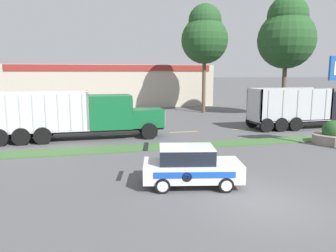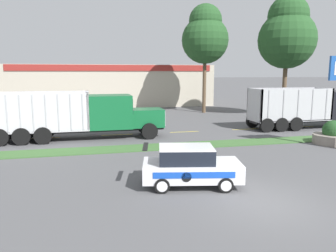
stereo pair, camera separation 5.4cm
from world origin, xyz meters
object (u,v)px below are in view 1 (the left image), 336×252
Objects in this scene: dump_truck_lead at (95,116)px; dump_truck_mid at (325,108)px; traffic_cone at (179,168)px; rally_car at (190,166)px; stone_planter at (332,136)px.

dump_truck_lead is 19.68m from dump_truck_mid.
dump_truck_lead is at bearing 110.35° from traffic_cone.
dump_truck_mid is 19.08m from traffic_cone.
rally_car reaches higher than stone_planter.
traffic_cone is at bearing -160.72° from stone_planter.
dump_truck_lead reaches higher than stone_planter.
traffic_cone is (-16.06, -10.22, -1.32)m from dump_truck_mid.
dump_truck_mid is 7.47m from stone_planter.
dump_truck_lead reaches higher than rally_car.
dump_truck_mid is (19.67, 0.49, 0.02)m from dump_truck_lead.
stone_planter reaches higher than traffic_cone.
rally_car is at bearing -71.78° from dump_truck_lead.
dump_truck_mid reaches higher than traffic_cone.
rally_car is at bearing -154.27° from stone_planter.
rally_car reaches higher than traffic_cone.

